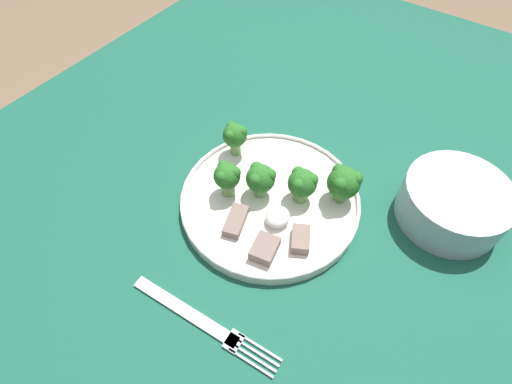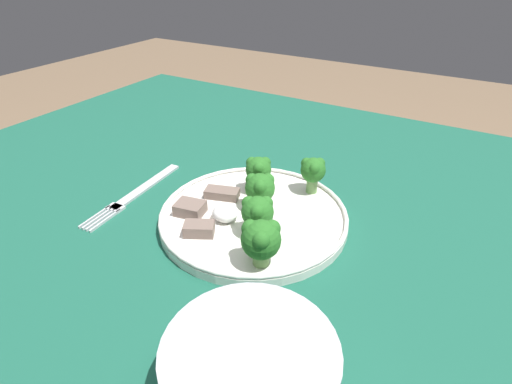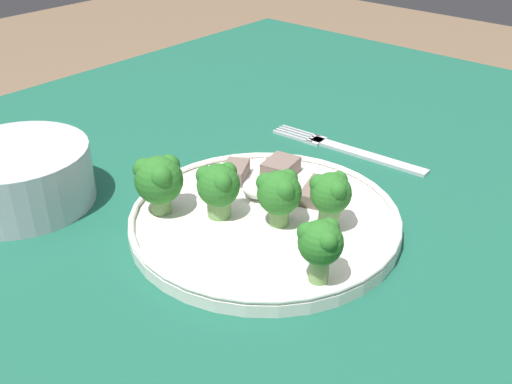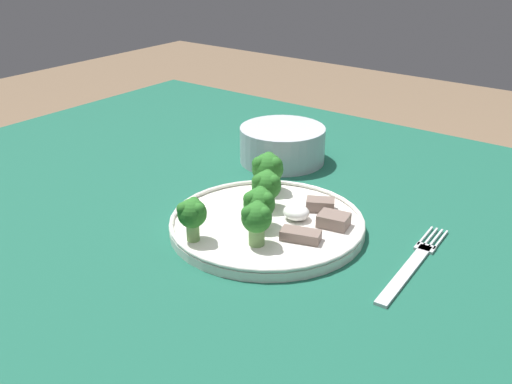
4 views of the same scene
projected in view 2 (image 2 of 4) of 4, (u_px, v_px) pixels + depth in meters
The scene contains 13 objects.
table at pixel (267, 281), 0.59m from camera, with size 1.30×1.03×0.77m.
dinner_plate at pixel (254, 216), 0.55m from camera, with size 0.26×0.26×0.02m.
fork at pixel (137, 193), 0.62m from camera, with size 0.03×0.21×0.00m.
cream_bowl at pixel (250, 373), 0.33m from camera, with size 0.14×0.14×0.06m.
broccoli_floret_near_rim_left at pixel (260, 188), 0.55m from camera, with size 0.04×0.04×0.05m.
broccoli_floret_center_left at pixel (261, 239), 0.45m from camera, with size 0.05×0.05×0.06m.
broccoli_floret_back_left at pixel (257, 213), 0.50m from camera, with size 0.04×0.04×0.05m.
broccoli_floret_front_left at pixel (258, 170), 0.58m from camera, with size 0.04×0.04×0.06m.
broccoli_floret_center_back at pixel (313, 170), 0.58m from camera, with size 0.04×0.04×0.06m.
meat_slice_front_slice at pixel (222, 193), 0.58m from camera, with size 0.05×0.04×0.01m.
meat_slice_middle_slice at pixel (199, 229), 0.51m from camera, with size 0.04×0.04×0.02m.
meat_slice_rear_slice at pixel (190, 208), 0.55m from camera, with size 0.04×0.04×0.02m.
sauce_dollop at pixel (225, 213), 0.53m from camera, with size 0.04×0.03×0.02m.
Camera 2 is at (-0.21, 0.38, 1.10)m, focal length 28.00 mm.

